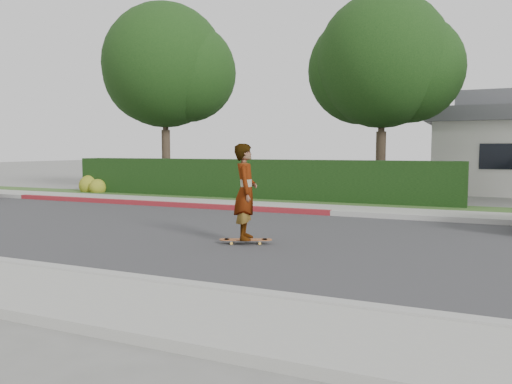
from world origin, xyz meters
TOP-DOWN VIEW (x-y plane):
  - ground at (0.00, 0.00)m, footprint 120.00×120.00m
  - road at (0.00, 0.00)m, footprint 60.00×8.00m
  - curb_near at (0.00, -4.10)m, footprint 60.00×0.20m
  - sidewalk_near at (0.00, -5.00)m, footprint 60.00×1.60m
  - curb_far at (0.00, 4.10)m, footprint 60.00×0.20m
  - curb_red_section at (-5.00, 4.10)m, footprint 12.00×0.21m
  - sidewalk_far at (0.00, 5.00)m, footprint 60.00×1.60m
  - planting_strip at (0.00, 6.60)m, footprint 60.00×1.60m
  - hedge at (-3.00, 7.20)m, footprint 15.00×1.00m
  - flowering_shrub at (-10.01, 6.74)m, footprint 1.40×1.00m
  - tree_left at (-7.51, 8.69)m, footprint 5.99×5.21m
  - tree_center at (1.49, 9.19)m, footprint 5.66×4.84m
  - skateboard at (0.61, -0.76)m, footprint 1.03×0.59m
  - skateboarder at (0.61, -0.76)m, footprint 0.66×0.80m

SIDE VIEW (x-z plane):
  - ground at x=0.00m, z-range 0.00..0.00m
  - road at x=0.00m, z-range 0.00..0.01m
  - planting_strip at x=0.00m, z-range 0.00..0.10m
  - sidewalk_near at x=0.00m, z-range 0.00..0.12m
  - sidewalk_far at x=0.00m, z-range 0.00..0.12m
  - curb_near at x=0.00m, z-range 0.00..0.15m
  - curb_far at x=0.00m, z-range 0.00..0.15m
  - curb_red_section at x=-5.00m, z-range 0.00..0.15m
  - skateboard at x=0.61m, z-range 0.04..0.14m
  - flowering_shrub at x=-10.01m, z-range -0.12..0.78m
  - hedge at x=-3.00m, z-range 0.00..1.50m
  - skateboarder at x=0.61m, z-range 0.11..1.98m
  - tree_center at x=1.49m, z-range 1.18..8.62m
  - tree_left at x=-7.51m, z-range 1.26..9.26m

